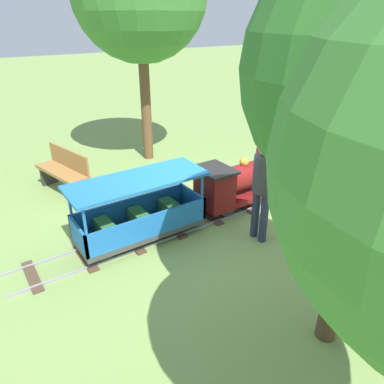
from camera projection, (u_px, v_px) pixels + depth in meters
The scene contains 7 objects.
ground_plane at pixel (192, 222), 5.96m from camera, with size 60.00×60.00×0.00m, color #75934C.
track at pixel (191, 221), 5.95m from camera, with size 0.72×5.70×0.04m.
locomotive at pixel (232, 183), 6.17m from camera, with size 0.68×1.45×0.97m.
passenger_car at pixel (140, 215), 5.31m from camera, with size 0.78×2.00×0.97m.
conductor_person at pixel (263, 181), 5.11m from camera, with size 0.30×0.30×1.62m.
park_bench at pixel (64, 171), 6.83m from camera, with size 1.36×0.69×0.82m.
oak_tree_far at pixel (383, 74), 2.67m from camera, with size 2.14×2.14×3.77m.
Camera 1 is at (4.26, -2.87, 3.07)m, focal length 33.68 mm.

